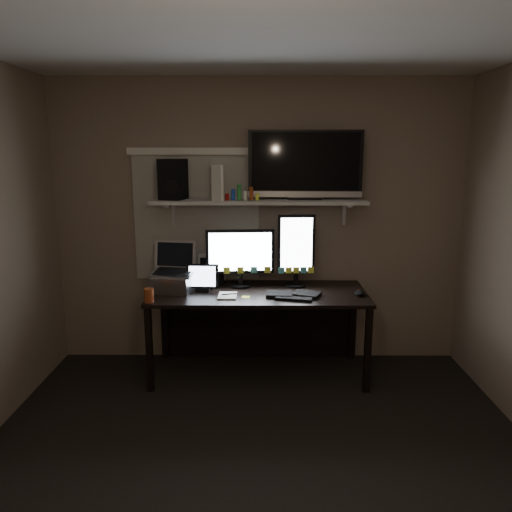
{
  "coord_description": "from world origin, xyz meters",
  "views": [
    {
      "loc": [
        0.0,
        -2.59,
        1.9
      ],
      "look_at": [
        -0.02,
        1.25,
        1.07
      ],
      "focal_mm": 35.0,
      "sensor_mm": 36.0,
      "label": 1
    }
  ],
  "objects_px": {
    "monitor_landscape": "(240,258)",
    "desk": "(259,307)",
    "monitor_portrait": "(296,250)",
    "cup": "(149,295)",
    "laptop": "(173,268)",
    "mouse": "(360,293)",
    "speaker": "(173,179)",
    "keyboard": "(293,294)",
    "game_console": "(217,182)",
    "tv": "(305,165)",
    "tablet": "(202,278)"
  },
  "relations": [
    {
      "from": "monitor_landscape",
      "to": "tablet",
      "type": "bearing_deg",
      "value": -158.56
    },
    {
      "from": "monitor_portrait",
      "to": "mouse",
      "type": "distance_m",
      "value": 0.65
    },
    {
      "from": "desk",
      "to": "cup",
      "type": "xyz_separation_m",
      "value": [
        -0.85,
        -0.42,
        0.23
      ]
    },
    {
      "from": "cup",
      "to": "desk",
      "type": "bearing_deg",
      "value": 26.15
    },
    {
      "from": "desk",
      "to": "speaker",
      "type": "bearing_deg",
      "value": 173.05
    },
    {
      "from": "tv",
      "to": "game_console",
      "type": "relative_size",
      "value": 3.29
    },
    {
      "from": "desk",
      "to": "tablet",
      "type": "distance_m",
      "value": 0.56
    },
    {
      "from": "laptop",
      "to": "speaker",
      "type": "bearing_deg",
      "value": 102.28
    },
    {
      "from": "monitor_portrait",
      "to": "cup",
      "type": "distance_m",
      "value": 1.29
    },
    {
      "from": "monitor_portrait",
      "to": "monitor_landscape",
      "type": "bearing_deg",
      "value": 177.03
    },
    {
      "from": "desk",
      "to": "mouse",
      "type": "relative_size",
      "value": 14.83
    },
    {
      "from": "tablet",
      "to": "cup",
      "type": "distance_m",
      "value": 0.49
    },
    {
      "from": "desk",
      "to": "laptop",
      "type": "bearing_deg",
      "value": -170.76
    },
    {
      "from": "mouse",
      "to": "speaker",
      "type": "distance_m",
      "value": 1.81
    },
    {
      "from": "monitor_portrait",
      "to": "keyboard",
      "type": "height_order",
      "value": "monitor_portrait"
    },
    {
      "from": "desk",
      "to": "tablet",
      "type": "bearing_deg",
      "value": -166.28
    },
    {
      "from": "mouse",
      "to": "keyboard",
      "type": "bearing_deg",
      "value": -177.06
    },
    {
      "from": "speaker",
      "to": "keyboard",
      "type": "bearing_deg",
      "value": -4.2
    },
    {
      "from": "mouse",
      "to": "cup",
      "type": "relative_size",
      "value": 1.1
    },
    {
      "from": "cup",
      "to": "tablet",
      "type": "bearing_deg",
      "value": 38.41
    },
    {
      "from": "laptop",
      "to": "tablet",
      "type": "bearing_deg",
      "value": 10.19
    },
    {
      "from": "mouse",
      "to": "speaker",
      "type": "height_order",
      "value": "speaker"
    },
    {
      "from": "monitor_portrait",
      "to": "cup",
      "type": "xyz_separation_m",
      "value": [
        -1.17,
        -0.47,
        -0.26
      ]
    },
    {
      "from": "monitor_portrait",
      "to": "tv",
      "type": "relative_size",
      "value": 0.67
    },
    {
      "from": "tablet",
      "to": "laptop",
      "type": "xyz_separation_m",
      "value": [
        -0.24,
        -0.0,
        0.08
      ]
    },
    {
      "from": "cup",
      "to": "laptop",
      "type": "bearing_deg",
      "value": 65.06
    },
    {
      "from": "desk",
      "to": "monitor_portrait",
      "type": "relative_size",
      "value": 2.82
    },
    {
      "from": "monitor_portrait",
      "to": "tablet",
      "type": "xyz_separation_m",
      "value": [
        -0.79,
        -0.16,
        -0.2
      ]
    },
    {
      "from": "keyboard",
      "to": "speaker",
      "type": "xyz_separation_m",
      "value": [
        -1.0,
        0.33,
        0.91
      ]
    },
    {
      "from": "laptop",
      "to": "cup",
      "type": "xyz_separation_m",
      "value": [
        -0.14,
        -0.3,
        -0.15
      ]
    },
    {
      "from": "laptop",
      "to": "speaker",
      "type": "height_order",
      "value": "speaker"
    },
    {
      "from": "cup",
      "to": "game_console",
      "type": "distance_m",
      "value": 1.09
    },
    {
      "from": "monitor_landscape",
      "to": "desk",
      "type": "bearing_deg",
      "value": -17.45
    },
    {
      "from": "laptop",
      "to": "game_console",
      "type": "bearing_deg",
      "value": 36.63
    },
    {
      "from": "mouse",
      "to": "cup",
      "type": "xyz_separation_m",
      "value": [
        -1.68,
        -0.19,
        0.03
      ]
    },
    {
      "from": "monitor_landscape",
      "to": "laptop",
      "type": "bearing_deg",
      "value": -169.05
    },
    {
      "from": "tablet",
      "to": "game_console",
      "type": "relative_size",
      "value": 0.93
    },
    {
      "from": "monitor_landscape",
      "to": "keyboard",
      "type": "distance_m",
      "value": 0.57
    },
    {
      "from": "keyboard",
      "to": "desk",
      "type": "bearing_deg",
      "value": 151.49
    },
    {
      "from": "monitor_portrait",
      "to": "speaker",
      "type": "height_order",
      "value": "speaker"
    },
    {
      "from": "tablet",
      "to": "laptop",
      "type": "bearing_deg",
      "value": -178.17
    },
    {
      "from": "keyboard",
      "to": "laptop",
      "type": "relative_size",
      "value": 1.1
    },
    {
      "from": "cup",
      "to": "speaker",
      "type": "distance_m",
      "value": 1.01
    },
    {
      "from": "monitor_landscape",
      "to": "game_console",
      "type": "relative_size",
      "value": 2.02
    },
    {
      "from": "tv",
      "to": "monitor_portrait",
      "type": "bearing_deg",
      "value": -135.29
    },
    {
      "from": "monitor_landscape",
      "to": "cup",
      "type": "bearing_deg",
      "value": -151.2
    },
    {
      "from": "keyboard",
      "to": "speaker",
      "type": "relative_size",
      "value": 1.3
    },
    {
      "from": "desk",
      "to": "cup",
      "type": "height_order",
      "value": "cup"
    },
    {
      "from": "mouse",
      "to": "tv",
      "type": "height_order",
      "value": "tv"
    },
    {
      "from": "tv",
      "to": "game_console",
      "type": "xyz_separation_m",
      "value": [
        -0.74,
        -0.04,
        -0.14
      ]
    }
  ]
}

